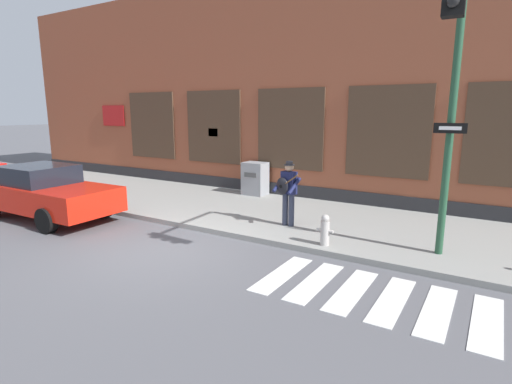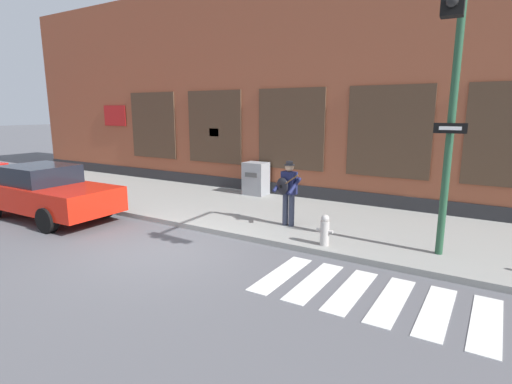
{
  "view_description": "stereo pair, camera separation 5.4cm",
  "coord_description": "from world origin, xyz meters",
  "views": [
    {
      "loc": [
        6.14,
        -6.17,
        3.08
      ],
      "look_at": [
        1.28,
        1.8,
        1.16
      ],
      "focal_mm": 28.0,
      "sensor_mm": 36.0,
      "label": 1
    },
    {
      "loc": [
        6.18,
        -6.14,
        3.08
      ],
      "look_at": [
        1.28,
        1.8,
        1.16
      ],
      "focal_mm": 28.0,
      "sensor_mm": 36.0,
      "label": 2
    }
  ],
  "objects": [
    {
      "name": "traffic_light",
      "position": [
        5.32,
        1.68,
        3.65
      ],
      "size": [
        0.6,
        2.48,
        5.12
      ],
      "color": "#234C33",
      "rests_on": "sidewalk"
    },
    {
      "name": "busker",
      "position": [
        1.62,
        2.78,
        1.09
      ],
      "size": [
        0.72,
        0.59,
        1.68
      ],
      "color": "#33384C",
      "rests_on": "sidewalk"
    },
    {
      "name": "building_backdrop",
      "position": [
        -0.0,
        8.11,
        3.79
      ],
      "size": [
        28.0,
        4.06,
        7.6
      ],
      "color": "brown",
      "rests_on": "ground"
    },
    {
      "name": "red_car",
      "position": [
        -4.9,
        0.24,
        0.77
      ],
      "size": [
        4.63,
        2.05,
        1.53
      ],
      "color": "red",
      "rests_on": "ground"
    },
    {
      "name": "crosswalk",
      "position": [
        5.23,
        0.2,
        0.01
      ],
      "size": [
        5.2,
        1.9,
        0.01
      ],
      "color": "silver",
      "rests_on": "ground"
    },
    {
      "name": "fire_hydrant",
      "position": [
        3.03,
        1.85,
        0.48
      ],
      "size": [
        0.38,
        0.2,
        0.7
      ],
      "color": "#B2ADA8",
      "rests_on": "sidewalk"
    },
    {
      "name": "utility_box",
      "position": [
        -1.12,
        5.67,
        0.71
      ],
      "size": [
        0.81,
        0.64,
        1.15
      ],
      "color": "gray",
      "rests_on": "sidewalk"
    },
    {
      "name": "sidewalk",
      "position": [
        0.0,
        3.81,
        0.07
      ],
      "size": [
        28.0,
        4.62,
        0.14
      ],
      "color": "gray",
      "rests_on": "ground"
    },
    {
      "name": "ground_plane",
      "position": [
        0.0,
        0.0,
        0.0
      ],
      "size": [
        160.0,
        160.0,
        0.0
      ],
      "primitive_type": "plane",
      "color": "#56565B"
    }
  ]
}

